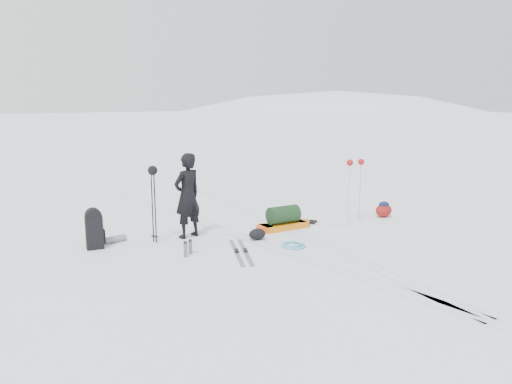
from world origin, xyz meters
TOP-DOWN VIEW (x-y plane):
  - ground at (0.00, 0.00)m, footprint 200.00×200.00m
  - ski_tracks at (0.61, 0.88)m, footprint 3.38×17.97m
  - skier at (-0.94, 0.97)m, footprint 0.72×0.56m
  - pulk_sled at (1.10, 0.35)m, footprint 1.38×0.53m
  - expedition_rucksack at (-2.74, 1.29)m, footprint 0.87×0.42m
  - ski_poles_black at (-1.66, 1.02)m, footprint 0.19×0.23m
  - ski_poles_silver at (2.87, -0.08)m, footprint 0.47×0.19m
  - touring_skis_grey at (-0.63, -0.56)m, footprint 0.93×1.61m
  - touring_skis_white at (1.94, 0.33)m, footprint 1.17×1.62m
  - rope_coil at (0.42, -0.83)m, footprint 0.60×0.60m
  - small_daypack at (3.83, -0.16)m, footprint 0.48×0.38m
  - thermos_pair at (-1.53, -0.14)m, footprint 0.25×0.22m
  - stuff_sack at (0.13, -0.02)m, footprint 0.43×0.37m

SIDE VIEW (x-z plane):
  - ground at x=0.00m, z-range 0.00..0.00m
  - ski_tracks at x=0.61m, z-range 0.00..0.01m
  - touring_skis_grey at x=-0.63m, z-range -0.02..0.04m
  - touring_skis_white at x=1.94m, z-range -0.02..0.05m
  - rope_coil at x=0.42m, z-range 0.00..0.06m
  - stuff_sack at x=0.13m, z-range 0.00..0.23m
  - thermos_pair at x=-1.53m, z-range -0.01..0.28m
  - small_daypack at x=3.83m, z-range -0.01..0.38m
  - pulk_sled at x=1.10m, z-range -0.06..0.46m
  - expedition_rucksack at x=-2.74m, z-range -0.03..0.77m
  - skier at x=-0.94m, z-range 0.00..1.77m
  - ski_poles_silver at x=2.87m, z-range 0.50..1.98m
  - ski_poles_black at x=-1.66m, z-range 0.50..2.05m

